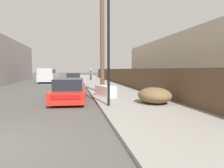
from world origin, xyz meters
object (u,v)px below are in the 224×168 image
Objects in this scene: brush_pile at (154,95)px; discarded_fridge at (105,91)px; utility_pole at (102,31)px; car_parked_mid at (74,79)px; street_lamp at (109,42)px; pickup_truck at (48,76)px; parked_sports_car_red at (70,91)px; pedestrian at (91,74)px.

discarded_fridge is at bearing 124.61° from brush_pile.
discarded_fridge is 4.33m from utility_pole.
street_lamp is (1.65, -14.49, 2.39)m from car_parked_mid.
discarded_fridge is 11.50m from car_parked_mid.
car_parked_mid is 14.80m from brush_pile.
car_parked_mid is at bearing 105.70° from brush_pile.
utility_pole is at bearing 113.77° from pickup_truck.
brush_pile is at bearing -73.64° from car_parked_mid.
pickup_truck is at bearing 126.20° from car_parked_mid.
discarded_fridge is 0.39× the size of parked_sports_car_red.
parked_sports_car_red is 0.80× the size of pickup_truck.
utility_pole is 1.67× the size of street_lamp.
parked_sports_car_red is 3.91m from street_lamp.
pedestrian is (0.61, 17.72, -3.40)m from utility_pole.
car_parked_mid is at bearing 82.89° from discarded_fridge.
pickup_truck is 1.18× the size of street_lamp.
car_parked_mid is 0.90× the size of street_lamp.
utility_pole reaches higher than discarded_fridge.
discarded_fridge is 0.31× the size of pickup_truck.
street_lamp is at bearing -173.96° from brush_pile.
street_lamp reaches higher than pickup_truck.
parked_sports_car_red reaches higher than brush_pile.
utility_pole is 4.23× the size of brush_pile.
street_lamp reaches higher than brush_pile.
street_lamp is at bearing -92.51° from pedestrian.
pickup_truck is 2.99× the size of brush_pile.
street_lamp is at bearing -82.84° from car_parked_mid.
utility_pole is (2.19, 2.34, 3.88)m from parked_sports_car_red.
car_parked_mid reaches higher than parked_sports_car_red.
utility_pole is (5.43, -14.46, 3.50)m from pickup_truck.
parked_sports_car_red is 12.04m from car_parked_mid.
discarded_fridge is at bearing 83.85° from street_lamp.
pickup_truck reaches higher than brush_pile.
car_parked_mid is 14.78m from street_lamp.
car_parked_mid is 0.54× the size of utility_pole.
pedestrian is at bearing 71.00° from discarded_fridge.
pickup_truck reaches higher than discarded_fridge.
pickup_truck is 3.31× the size of pedestrian.
brush_pile is at bearing 114.48° from pickup_truck.
car_parked_mid reaches higher than brush_pile.
street_lamp is 22.62m from pedestrian.
parked_sports_car_red is at bearing 126.40° from street_lamp.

